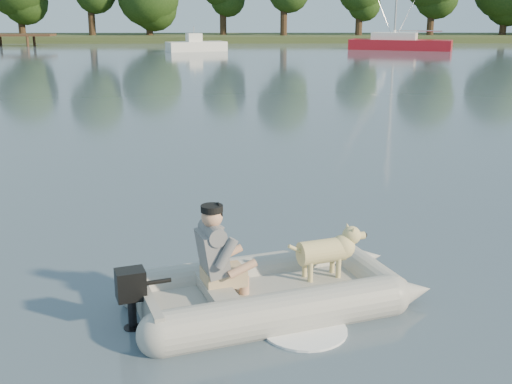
{
  "coord_description": "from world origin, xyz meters",
  "views": [
    {
      "loc": [
        0.04,
        -6.08,
        3.1
      ],
      "look_at": [
        0.15,
        2.17,
        0.75
      ],
      "focal_mm": 45.0,
      "sensor_mm": 36.0,
      "label": 1
    }
  ],
  "objects_px": {
    "dinghy": "(274,258)",
    "sailboat": "(399,44)",
    "dog": "(322,255)",
    "motorboat": "(196,39)",
    "man": "(214,249)"
  },
  "relations": [
    {
      "from": "dog",
      "to": "sailboat",
      "type": "xyz_separation_m",
      "value": [
        11.32,
        45.66,
        0.0
      ]
    },
    {
      "from": "dinghy",
      "to": "man",
      "type": "bearing_deg",
      "value": 175.76
    },
    {
      "from": "man",
      "to": "motorboat",
      "type": "relative_size",
      "value": 0.21
    },
    {
      "from": "motorboat",
      "to": "sailboat",
      "type": "xyz_separation_m",
      "value": [
        16.06,
        1.66,
        -0.42
      ]
    },
    {
      "from": "sailboat",
      "to": "dog",
      "type": "bearing_deg",
      "value": -83.7
    },
    {
      "from": "dog",
      "to": "sailboat",
      "type": "bearing_deg",
      "value": 56.57
    },
    {
      "from": "man",
      "to": "dinghy",
      "type": "bearing_deg",
      "value": -4.24
    },
    {
      "from": "man",
      "to": "dog",
      "type": "bearing_deg",
      "value": -0.0
    },
    {
      "from": "dinghy",
      "to": "motorboat",
      "type": "bearing_deg",
      "value": 75.91
    },
    {
      "from": "dinghy",
      "to": "man",
      "type": "height_order",
      "value": "man"
    },
    {
      "from": "motorboat",
      "to": "dog",
      "type": "bearing_deg",
      "value": -106.4
    },
    {
      "from": "man",
      "to": "dog",
      "type": "distance_m",
      "value": 1.26
    },
    {
      "from": "dinghy",
      "to": "sailboat",
      "type": "relative_size",
      "value": 0.41
    },
    {
      "from": "dinghy",
      "to": "sailboat",
      "type": "height_order",
      "value": "sailboat"
    },
    {
      "from": "man",
      "to": "sailboat",
      "type": "bearing_deg",
      "value": 55.33
    }
  ]
}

